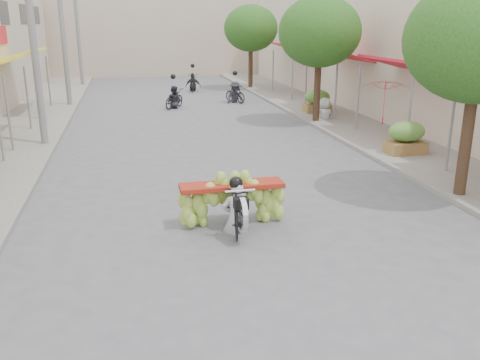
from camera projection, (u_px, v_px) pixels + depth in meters
name	position (u px, v px, depth m)	size (l,w,h in m)	color
ground	(307.00, 308.00, 7.76)	(120.00, 120.00, 0.00)	#5A5A5F
sidewalk_left	(14.00, 130.00, 20.28)	(4.00, 60.00, 0.12)	gray
sidewalk_right	(341.00, 116.00, 23.17)	(4.00, 60.00, 0.12)	gray
shophouse_row_right	(460.00, 50.00, 22.39)	(9.77, 40.00, 6.00)	beige
far_building	(154.00, 30.00, 42.14)	(20.00, 6.00, 7.00)	#B5A48F
utility_pole_mid	(32.00, 27.00, 16.63)	(0.60, 0.24, 8.00)	slate
utility_pole_far	(62.00, 25.00, 25.02)	(0.60, 0.24, 8.00)	slate
utility_pole_back	(77.00, 24.00, 33.41)	(0.60, 0.24, 8.00)	slate
street_tree_near	(480.00, 40.00, 11.47)	(3.40, 3.40, 5.25)	#3A2719
street_tree_mid	(320.00, 32.00, 20.79)	(3.40, 3.40, 5.25)	#3A2719
street_tree_far	(251.00, 29.00, 31.98)	(3.40, 3.40, 5.25)	#3A2719
produce_crate_mid	(406.00, 135.00, 16.28)	(1.20, 0.88, 1.16)	olive
produce_crate_far	(317.00, 99.00, 23.74)	(1.20, 0.88, 1.16)	olive
banana_motorbike	(234.00, 198.00, 10.58)	(2.20, 1.89, 2.00)	black
market_umbrella	(387.00, 79.00, 16.86)	(1.92, 1.92, 1.53)	red
pedestrian	(325.00, 98.00, 22.13)	(0.97, 0.67, 1.82)	silver
bg_motorbike_a	(174.00, 94.00, 25.52)	(1.43, 1.76, 1.95)	black
bg_motorbike_b	(235.00, 87.00, 27.23)	(1.19, 1.64, 1.95)	black
bg_motorbike_c	(193.00, 79.00, 31.77)	(1.05, 1.84, 1.95)	black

